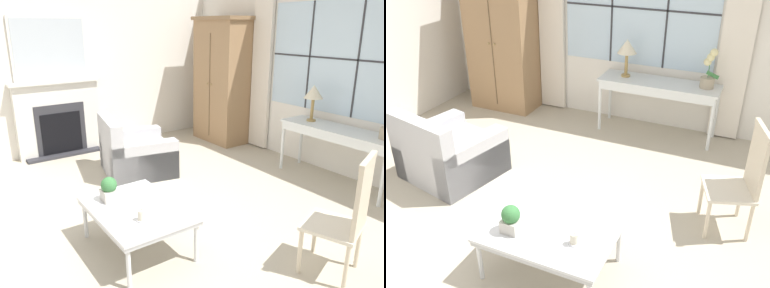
# 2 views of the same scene
# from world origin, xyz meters

# --- Properties ---
(ground_plane) EXTENTS (14.00, 14.00, 0.00)m
(ground_plane) POSITION_xyz_m (0.00, 0.00, 0.00)
(ground_plane) COLOR #B2A893
(wall_back_windowed) EXTENTS (7.20, 0.14, 2.80)m
(wall_back_windowed) POSITION_xyz_m (0.00, 3.02, 1.40)
(wall_back_windowed) COLOR silver
(wall_back_windowed) RESTS_ON ground_plane
(armoire) EXTENTS (1.06, 0.60, 2.19)m
(armoire) POSITION_xyz_m (-1.99, 2.68, 1.10)
(armoire) COLOR #93704C
(armoire) RESTS_ON ground_plane
(console_table) EXTENTS (1.59, 0.49, 0.75)m
(console_table) POSITION_xyz_m (0.43, 2.69, 0.67)
(console_table) COLOR silver
(console_table) RESTS_ON ground_plane
(table_lamp) EXTENTS (0.26, 0.26, 0.51)m
(table_lamp) POSITION_xyz_m (-0.05, 2.72, 1.15)
(table_lamp) COLOR #9E7F47
(table_lamp) RESTS_ON console_table
(potted_orchid) EXTENTS (0.23, 0.18, 0.51)m
(potted_orchid) POSITION_xyz_m (1.03, 2.73, 0.95)
(potted_orchid) COLOR tan
(potted_orchid) RESTS_ON console_table
(armchair_upholstered) EXTENTS (1.12, 1.09, 0.83)m
(armchair_upholstered) POSITION_xyz_m (-1.45, 0.65, 0.27)
(armchair_upholstered) COLOR #B2B2B7
(armchair_upholstered) RESTS_ON ground_plane
(side_chair_wooden) EXTENTS (0.56, 0.56, 1.09)m
(side_chair_wooden) POSITION_xyz_m (1.67, 1.00, 0.59)
(side_chair_wooden) COLOR beige
(side_chair_wooden) RESTS_ON ground_plane
(coffee_table) EXTENTS (1.07, 0.76, 0.44)m
(coffee_table) POSITION_xyz_m (0.32, -0.23, 0.40)
(coffee_table) COLOR silver
(coffee_table) RESTS_ON ground_plane
(potted_plant_small) EXTENTS (0.15, 0.15, 0.24)m
(potted_plant_small) POSITION_xyz_m (0.05, -0.38, 0.56)
(potted_plant_small) COLOR #BCB7AD
(potted_plant_small) RESTS_ON coffee_table
(pillar_candle) EXTENTS (0.09, 0.09, 0.11)m
(pillar_candle) POSITION_xyz_m (0.57, -0.31, 0.48)
(pillar_candle) COLOR silver
(pillar_candle) RESTS_ON coffee_table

